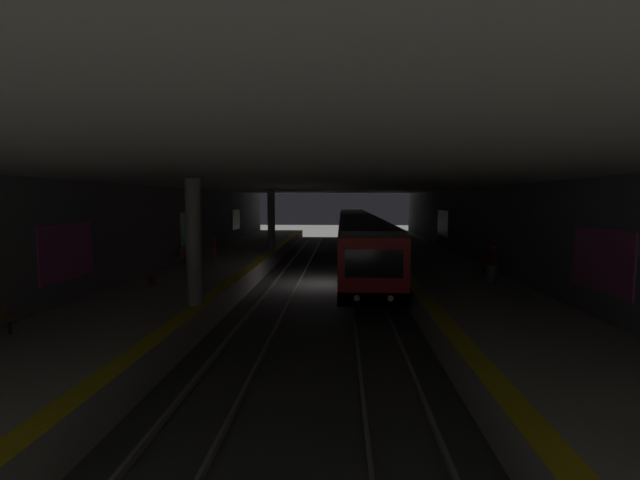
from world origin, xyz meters
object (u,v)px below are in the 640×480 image
Objects in this scene: person_waiting_near at (214,251)px; trash_bin at (492,274)px; pillar_near at (194,242)px; suitcase_rolling at (194,262)px; metro_train at (357,234)px; bench_left_near at (490,264)px; bench_left_mid at (434,240)px; bench_right_mid at (187,253)px; backpack_on_floor at (152,281)px; pillar_far at (271,220)px; person_walking_mid at (493,260)px.

person_waiting_near is 1.95× the size of trash_bin.
suitcase_rolling is (8.83, 2.98, -1.98)m from pillar_near.
metro_train is 23.15× the size of bench_left_near.
bench_left_near is at bearing 180.00° from bench_left_mid.
metro_train is 23.15× the size of bench_right_mid.
pillar_near is at bearing -159.33° from bench_right_mid.
pillar_near reaches higher than trash_bin.
suitcase_rolling is (-12.41, 15.86, -0.23)m from bench_left_mid.
pillar_near reaches higher than backpack_on_floor.
pillar_near and pillar_far have the same top height.
metro_train is 17.22m from trash_bin.
pillar_near reaches higher than bench_right_mid.
person_waiting_near is 4.14× the size of backpack_on_floor.
person_walking_mid reaches higher than trash_bin.
bench_right_mid is (3.79, 17.07, 0.00)m from bench_left_near.
bench_left_near is 1.00× the size of bench_left_mid.
suitcase_rolling is at bearing 74.81° from trash_bin.
pillar_near is 17.76m from pillar_far.
pillar_far is 16.99m from person_walking_mid.
pillar_far is at bearing -18.45° from suitcase_rolling.
pillar_near is at bearing -138.21° from backpack_on_floor.
bench_left_mid is 19.05m from person_waiting_near.
suitcase_rolling reaches higher than bench_left_mid.
bench_left_mid is at bearing -0.03° from person_walking_mid.
pillar_far is 7.42m from metro_train.
bench_right_mid is (11.09, 4.18, -1.75)m from pillar_near.
bench_left_near reaches higher than trash_bin.
bench_left_mid is 14.47m from person_walking_mid.
bench_right_mid is at bearing 75.82° from person_walking_mid.
bench_right_mid is at bearing 7.99° from backpack_on_floor.
pillar_near reaches higher than bench_left_mid.
person_walking_mid reaches higher than bench_right_mid.
bench_left_mid is (0.24, -6.33, -0.45)m from metro_train.
pillar_near is at bearing 162.68° from metro_train.
bench_left_mid reaches higher than trash_bin.
person_walking_mid is at bearing -97.38° from suitcase_rolling.
metro_train is at bearing -36.47° from person_waiting_near.
person_walking_mid is (-10.98, -12.88, -1.46)m from pillar_far.
trash_bin is (-13.04, -12.15, -1.85)m from pillar_far.
trash_bin is (-2.58, 0.73, -0.10)m from bench_left_near.
metro_train is 44.42× the size of suitcase_rolling.
backpack_on_floor is at bearing 41.79° from pillar_near.
metro_train reaches higher than suitcase_rolling.
metro_train is 25.76× the size of person_walking_mid.
suitcase_rolling is at bearing 84.48° from bench_left_near.
person_waiting_near is (2.09, 14.91, 0.37)m from bench_left_near.
bench_right_mid is 1.03× the size of person_waiting_near.
trash_bin is (-4.11, -15.13, 0.13)m from suitcase_rolling.
person_walking_mid is at bearing -156.01° from metro_train.
bench_left_near is 0.60m from person_walking_mid.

